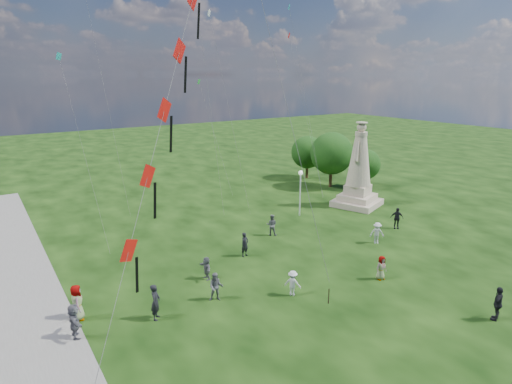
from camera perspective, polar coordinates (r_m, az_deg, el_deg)
statue at (r=41.85m, az=13.52°, el=2.23°), size 5.08×5.08×8.04m
lamppost at (r=37.96m, az=5.94°, el=1.16°), size 0.38×0.38×4.14m
tree_row at (r=49.53m, az=9.82°, el=4.89°), size 6.68×10.98×6.18m
person_0 at (r=23.27m, az=-13.25°, el=-14.08°), size 0.79×0.85×1.94m
person_1 at (r=24.50m, az=-5.35°, el=-12.48°), size 0.95×0.84×1.66m
person_2 at (r=25.06m, az=4.91°, el=-12.00°), size 0.98×1.08×1.50m
person_3 at (r=25.82m, az=29.55°, el=-12.82°), size 1.19×0.83×1.85m
person_4 at (r=27.83m, az=16.35°, el=-9.67°), size 0.80×0.54×1.53m
person_5 at (r=22.91m, az=-23.04°, el=-15.76°), size 0.80×1.65×1.74m
person_6 at (r=29.91m, az=-1.50°, el=-7.01°), size 0.72×0.56×1.73m
person_7 at (r=33.72m, az=2.11°, el=-4.40°), size 0.95×0.94×1.70m
person_8 at (r=33.38m, az=15.83°, el=-5.27°), size 1.18×1.05×1.63m
person_9 at (r=36.99m, az=18.26°, el=-3.32°), size 1.13×1.09×1.78m
person_10 at (r=24.43m, az=-22.75°, el=-13.45°), size 0.72×1.02×1.92m
person_11 at (r=26.96m, az=-6.63°, el=-10.04°), size 0.67×1.39×1.46m
red_kite_train at (r=18.67m, az=-10.27°, el=16.85°), size 10.69×9.35×20.57m
small_kites at (r=39.51m, az=-9.56°, el=18.08°), size 30.52×15.09×31.25m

